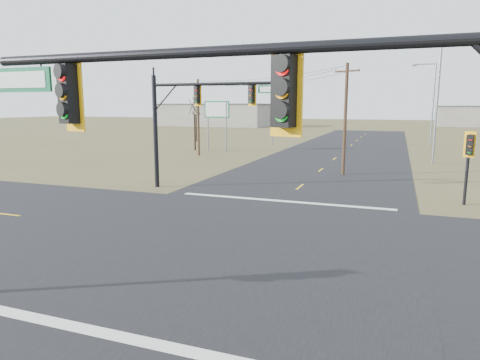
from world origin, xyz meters
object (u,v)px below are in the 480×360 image
(pedestal_signal_ne, at_px, (469,151))
(streetlight_b, at_px, (431,99))
(bare_tree_b, at_px, (196,108))
(utility_pole_near, at_px, (345,117))
(bare_tree_a, at_px, (194,105))
(streetlight_c, at_px, (274,107))
(mast_arm_near, at_px, (294,130))
(mast_arm_far, at_px, (197,107))
(streetlight_a, at_px, (435,97))
(highway_sign, at_px, (217,116))
(utility_pole_far, at_px, (198,116))

(pedestal_signal_ne, xyz_separation_m, streetlight_b, (0.32, 37.30, 3.15))
(bare_tree_b, bearing_deg, pedestal_signal_ne, -45.65)
(utility_pole_near, distance_m, bare_tree_a, 22.93)
(streetlight_c, bearing_deg, bare_tree_a, -143.76)
(bare_tree_a, bearing_deg, mast_arm_near, -61.87)
(mast_arm_far, relative_size, streetlight_a, 0.82)
(mast_arm_near, xyz_separation_m, highway_sign, (-18.43, 39.88, -0.75))
(utility_pole_far, relative_size, streetlight_c, 0.89)
(streetlight_a, xyz_separation_m, bare_tree_b, (-30.82, 14.58, -1.19))
(mast_arm_far, bearing_deg, streetlight_b, 86.38)
(utility_pole_far, bearing_deg, streetlight_a, 3.76)
(streetlight_b, bearing_deg, streetlight_c, -174.06)
(highway_sign, bearing_deg, utility_pole_near, -40.38)
(streetlight_a, relative_size, bare_tree_a, 1.60)
(utility_pole_near, bearing_deg, mast_arm_near, -85.06)
(mast_arm_near, relative_size, highway_sign, 1.79)
(streetlight_c, bearing_deg, bare_tree_b, 155.93)
(utility_pole_far, relative_size, streetlight_b, 0.74)
(utility_pole_far, xyz_separation_m, streetlight_a, (22.71, 1.49, 1.85))
(utility_pole_far, distance_m, streetlight_b, 31.83)
(streetlight_c, distance_m, bare_tree_b, 12.30)
(mast_arm_near, relative_size, utility_pole_far, 1.30)
(streetlight_b, height_order, streetlight_c, streetlight_b)
(mast_arm_far, bearing_deg, streetlight_a, 70.47)
(bare_tree_b, bearing_deg, mast_arm_far, -63.88)
(mast_arm_near, height_order, highway_sign, mast_arm_near)
(utility_pole_far, xyz_separation_m, streetlight_c, (4.12, 14.73, 0.85))
(utility_pole_near, relative_size, streetlight_a, 0.78)
(mast_arm_near, height_order, bare_tree_b, mast_arm_near)
(streetlight_b, bearing_deg, mast_arm_near, -107.73)
(mast_arm_far, xyz_separation_m, utility_pole_far, (-8.18, 17.15, -0.94))
(streetlight_c, bearing_deg, highway_sign, -131.34)
(utility_pole_far, height_order, highway_sign, utility_pole_far)
(streetlight_c, bearing_deg, utility_pole_near, -80.01)
(pedestal_signal_ne, bearing_deg, mast_arm_near, -82.48)
(streetlight_b, xyz_separation_m, bare_tree_b, (-31.79, -5.10, -1.20))
(utility_pole_near, height_order, highway_sign, utility_pole_near)
(utility_pole_near, bearing_deg, utility_pole_far, 153.91)
(mast_arm_far, relative_size, highway_sign, 1.53)
(utility_pole_far, bearing_deg, streetlight_c, 74.36)
(utility_pole_far, bearing_deg, mast_arm_near, -62.17)
(utility_pole_far, bearing_deg, bare_tree_a, 120.19)
(highway_sign, bearing_deg, mast_arm_near, -66.76)
(pedestal_signal_ne, xyz_separation_m, streetlight_a, (-0.66, 17.62, 3.13))
(highway_sign, distance_m, streetlight_a, 23.15)
(utility_pole_near, xyz_separation_m, bare_tree_b, (-24.14, 23.92, 0.48))
(pedestal_signal_ne, height_order, streetlight_b, streetlight_b)
(bare_tree_a, bearing_deg, streetlight_c, 54.05)
(mast_arm_near, xyz_separation_m, streetlight_b, (5.33, 55.95, 1.20))
(mast_arm_far, relative_size, bare_tree_b, 1.45)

